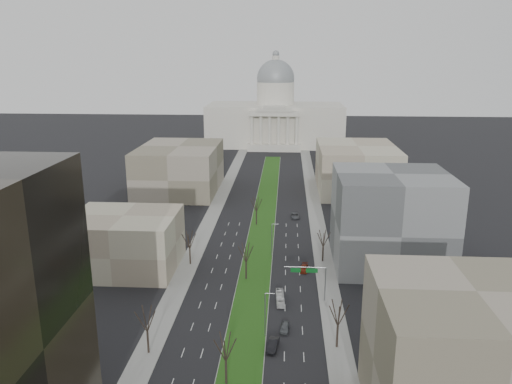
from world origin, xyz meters
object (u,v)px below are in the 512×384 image
at_px(car_black, 273,345).
at_px(car_red, 304,268).
at_px(car_grey_far, 295,216).
at_px(box_van, 280,298).
at_px(car_grey_near, 285,327).

xyz_separation_m(car_black, car_red, (6.82, 35.03, -0.15)).
bearing_deg(car_grey_far, car_red, -90.85).
xyz_separation_m(car_grey_far, box_van, (-4.02, -59.05, 0.23)).
bearing_deg(car_black, car_red, 87.30).
xyz_separation_m(car_grey_near, car_black, (-2.16, -6.42, 0.11)).
relative_size(car_black, car_red, 1.07).
distance_m(car_grey_near, car_black, 6.77).
bearing_deg(box_van, car_red, 67.43).
bearing_deg(car_grey_far, box_van, -97.13).
xyz_separation_m(car_grey_near, box_van, (-1.12, 11.79, 0.25)).
distance_m(car_black, car_grey_far, 77.42).
bearing_deg(car_grey_near, car_black, -103.86).
height_order(car_grey_near, car_grey_far, car_grey_far).
height_order(car_grey_far, box_van, box_van).
bearing_deg(car_red, car_grey_near, -91.91).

